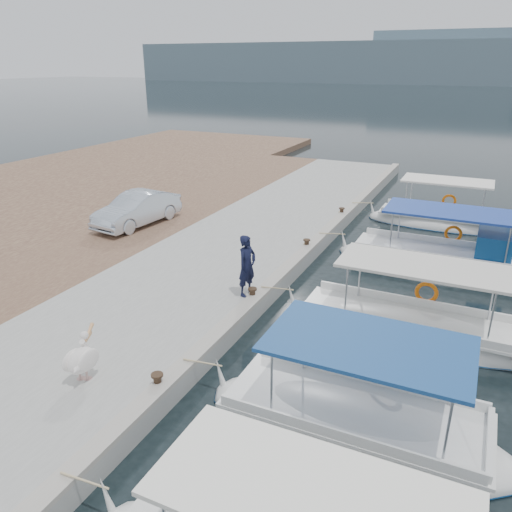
{
  "coord_description": "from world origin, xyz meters",
  "views": [
    {
      "loc": [
        5.64,
        -11.11,
        7.35
      ],
      "look_at": [
        -1.0,
        3.16,
        1.2
      ],
      "focal_mm": 35.0,
      "sensor_mm": 36.0,
      "label": 1
    }
  ],
  "objects": [
    {
      "name": "fisherman",
      "position": [
        -0.6,
        1.65,
        1.48
      ],
      "size": [
        0.62,
        0.8,
        1.96
      ],
      "primitive_type": "imported",
      "rotation": [
        0.0,
        0.0,
        1.34
      ],
      "color": "black",
      "rests_on": "concrete_quay"
    },
    {
      "name": "fishing_caique_d",
      "position": [
        4.66,
        7.97,
        0.18
      ],
      "size": [
        7.92,
        2.44,
        2.83
      ],
      "color": "white",
      "rests_on": "ground"
    },
    {
      "name": "pelican",
      "position": [
        -2.06,
        -3.98,
        1.04
      ],
      "size": [
        0.8,
        1.33,
        1.05
      ],
      "color": "tan",
      "rests_on": "concrete_quay"
    },
    {
      "name": "ground",
      "position": [
        0.0,
        0.0,
        0.0
      ],
      "size": [
        400.0,
        400.0,
        0.0
      ],
      "primitive_type": "plane",
      "color": "black",
      "rests_on": "ground"
    },
    {
      "name": "fishing_caique_c",
      "position": [
        4.3,
        2.07,
        0.12
      ],
      "size": [
        7.43,
        2.12,
        2.83
      ],
      "color": "white",
      "rests_on": "ground"
    },
    {
      "name": "mooring_bollards",
      "position": [
        -0.35,
        1.5,
        0.69
      ],
      "size": [
        0.28,
        20.28,
        0.33
      ],
      "color": "black",
      "rests_on": "concrete_quay"
    },
    {
      "name": "concrete_quay",
      "position": [
        -3.0,
        5.0,
        0.25
      ],
      "size": [
        6.0,
        40.0,
        0.5
      ],
      "primitive_type": "cube",
      "color": "#969691",
      "rests_on": "ground"
    },
    {
      "name": "parked_car",
      "position": [
        -8.21,
        6.09,
        1.22
      ],
      "size": [
        1.99,
        4.51,
        1.44
      ],
      "primitive_type": "imported",
      "rotation": [
        0.0,
        0.0,
        -0.11
      ],
      "color": "silver",
      "rests_on": "cobblestone_strip"
    },
    {
      "name": "quay_curb",
      "position": [
        -0.22,
        5.0,
        0.56
      ],
      "size": [
        0.44,
        40.0,
        0.12
      ],
      "primitive_type": "cube",
      "color": "#A09A8E",
      "rests_on": "concrete_quay"
    },
    {
      "name": "cobblestone_strip",
      "position": [
        -8.0,
        5.0,
        0.25
      ],
      "size": [
        4.0,
        40.0,
        0.5
      ],
      "primitive_type": "cube",
      "color": "brown",
      "rests_on": "ground"
    },
    {
      "name": "fishing_caique_e",
      "position": [
        3.93,
        13.3,
        0.13
      ],
      "size": [
        6.68,
        2.15,
        2.83
      ],
      "color": "white",
      "rests_on": "ground"
    },
    {
      "name": "fishing_caique_b",
      "position": [
        3.91,
        -2.51,
        0.12
      ],
      "size": [
        6.65,
        2.57,
        2.83
      ],
      "color": "white",
      "rests_on": "ground"
    }
  ]
}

